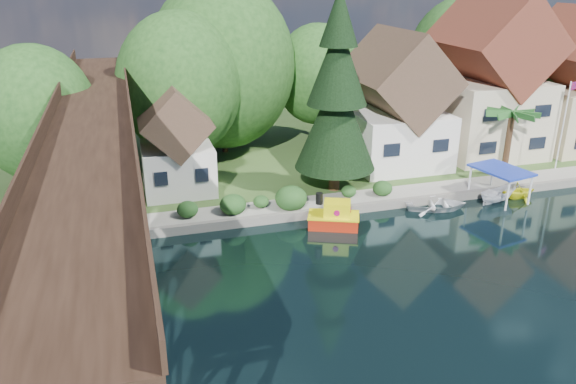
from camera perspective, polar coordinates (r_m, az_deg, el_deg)
The scene contains 17 objects.
ground at distance 32.77m, azimuth 11.69°, elevation -7.56°, with size 140.00×140.00×0.00m, color black.
bank at distance 62.62m, azimuth -2.77°, elevation 7.29°, with size 140.00×52.00×0.50m, color #324F1F.
seawall at distance 40.71m, azimuth 11.57°, elevation -1.10°, with size 60.00×0.40×0.62m, color slate.
promenade at distance 42.60m, azimuth 13.18°, elevation 0.12°, with size 50.00×2.60×0.06m, color gray.
trestle_bridge at distance 31.95m, azimuth -18.68°, elevation 1.49°, with size 4.12×44.18×9.30m.
house_left at distance 47.35m, azimuth 10.81°, elevation 8.32°, with size 7.64×8.64×11.02m.
house_center at distance 52.15m, azimuth 19.67°, elevation 10.10°, with size 8.65×9.18×13.89m.
shed at distance 41.37m, azimuth -11.27°, elevation 4.48°, with size 5.09×5.40×7.85m.
bg_trees at distance 49.40m, azimuth 1.84°, elevation 11.77°, with size 49.90×13.30×10.57m.
shrubs at distance 38.41m, azimuth -0.66°, elevation -0.55°, with size 15.76×2.47×1.70m.
conifer at distance 39.99m, azimuth 4.98°, elevation 9.57°, with size 5.85×5.85×14.40m.
palm_tree at distance 46.59m, azimuth 21.81°, elevation 7.22°, with size 4.14×4.14×5.56m.
flagpole at distance 50.16m, azimuth 26.37°, elevation 6.92°, with size 1.07×0.45×7.19m.
tugboat at distance 36.79m, azimuth 4.72°, elevation -2.53°, with size 3.75×2.95×2.40m.
boat_white_a at distance 40.89m, azimuth 14.81°, elevation -1.08°, with size 3.07×4.30×0.89m, color white.
boat_canopy at distance 43.16m, azimuth 20.62°, elevation 0.37°, with size 3.51×4.47×2.57m.
boat_yellow at distance 44.67m, azimuth 22.39°, elevation 0.25°, with size 2.27×2.62×1.38m, color yellow.
Camera 1 is at (-14.19, -24.99, 15.73)m, focal length 35.00 mm.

